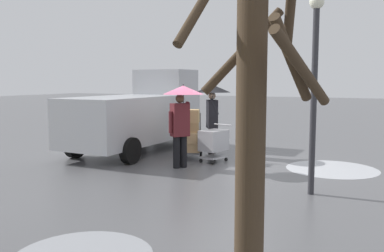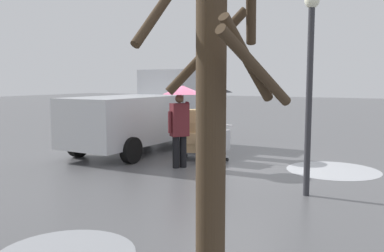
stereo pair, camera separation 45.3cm
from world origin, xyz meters
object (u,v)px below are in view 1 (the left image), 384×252
Objects in this scene: hand_dolly_boxes at (191,133)px; street_lamp at (315,74)px; shopping_cart_vendor at (214,142)px; pedestrian_black_side at (182,106)px; cargo_van_parked_right at (140,114)px; bare_tree_near at (252,147)px; pedestrian_pink_side at (212,103)px.

street_lamp is at bearing 149.31° from hand_dolly_boxes.
pedestrian_black_side is (0.45, 1.04, 1.02)m from shopping_cart_vendor.
cargo_van_parked_right is at bearing -13.12° from shopping_cart_vendor.
bare_tree_near is (-3.88, 6.25, 0.14)m from pedestrian_black_side.
cargo_van_parked_right is 2.97m from pedestrian_black_side.
hand_dolly_boxes is at bearing -76.67° from pedestrian_black_side.
pedestrian_black_side is 3.72m from street_lamp.
shopping_cart_vendor is 0.29× the size of bare_tree_near.
bare_tree_near is at bearing 121.81° from pedestrian_black_side.
cargo_van_parked_right is 5.29× the size of shopping_cart_vendor.
shopping_cart_vendor is 4.13m from street_lamp.
street_lamp is (0.41, -5.12, 0.65)m from bare_tree_near.
cargo_van_parked_right reaches higher than shopping_cart_vendor.
pedestrian_pink_side is (-0.27, -0.86, 0.82)m from hand_dolly_boxes.
shopping_cart_vendor is 0.72× the size of hand_dolly_boxes.
shopping_cart_vendor is 0.47× the size of pedestrian_black_side.
pedestrian_pink_side is at bearing -107.33° from hand_dolly_boxes.
pedestrian_black_side is (0.01, 1.95, 0.00)m from pedestrian_pink_side.
street_lamp is at bearing 138.32° from pedestrian_pink_side.
pedestrian_pink_side is at bearing -90.40° from pedestrian_black_side.
cargo_van_parked_right reaches higher than hand_dolly_boxes.
hand_dolly_boxes is 4.61m from street_lamp.
pedestrian_black_side reaches higher than hand_dolly_boxes.
pedestrian_black_side is at bearing -18.01° from street_lamp.
bare_tree_near reaches higher than pedestrian_black_side.
hand_dolly_boxes is 1.38m from pedestrian_black_side.
shopping_cart_vendor is at bearing -113.23° from pedestrian_black_side.
shopping_cart_vendor is (-2.85, 0.66, -0.61)m from cargo_van_parked_right.
street_lamp reaches higher than hand_dolly_boxes.
street_lamp is at bearing -85.38° from bare_tree_near.
bare_tree_near is 5.18m from street_lamp.
bare_tree_near reaches higher than hand_dolly_boxes.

